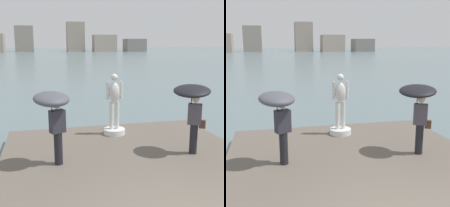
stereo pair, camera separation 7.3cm
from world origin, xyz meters
The scene contains 6 objects.
ground_plane centered at (0.00, 40.00, 0.00)m, with size 400.00×400.00×0.00m, color slate.
pier centered at (0.00, 2.12, 0.20)m, with size 7.10×10.24×0.40m, color #60564C.
statue_white_figure centered at (0.13, 6.07, 1.16)m, with size 0.76×0.76×2.14m.
onlooker_left centered at (-2.05, 3.82, 1.93)m, with size 1.23×1.25×2.00m.
onlooker_right centered at (1.86, 3.77, 1.97)m, with size 1.45×1.45×2.05m.
distant_skyline centered at (4.86, 127.37, 4.49)m, with size 91.31×13.41×12.70m.
Camera 2 is at (-2.23, -3.67, 3.57)m, focal length 47.02 mm.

